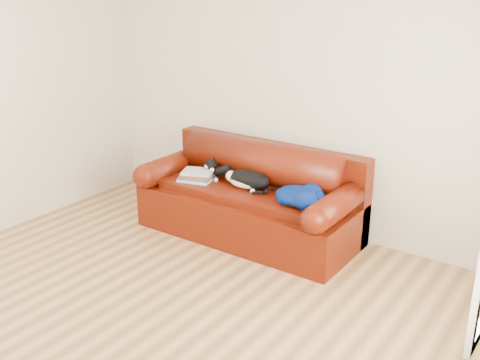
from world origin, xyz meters
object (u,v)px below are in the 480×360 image
object	(u,v)px
sofa_base	(249,212)
cat	(247,179)
blanket	(300,195)
book_stack	(197,175)

from	to	relation	value
sofa_base	cat	size ratio (longest dim) A/B	3.51
sofa_base	blanket	xyz separation A→B (m)	(0.60, -0.08, 0.33)
sofa_base	book_stack	distance (m)	0.62
book_stack	blanket	xyz separation A→B (m)	(1.11, 0.06, 0.02)
sofa_base	blanket	bearing A→B (deg)	-7.25
cat	blanket	xyz separation A→B (m)	(0.60, -0.04, -0.01)
book_stack	cat	world-z (taller)	cat
book_stack	blanket	bearing A→B (deg)	3.18
sofa_base	blanket	distance (m)	0.69
blanket	cat	bearing A→B (deg)	176.48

